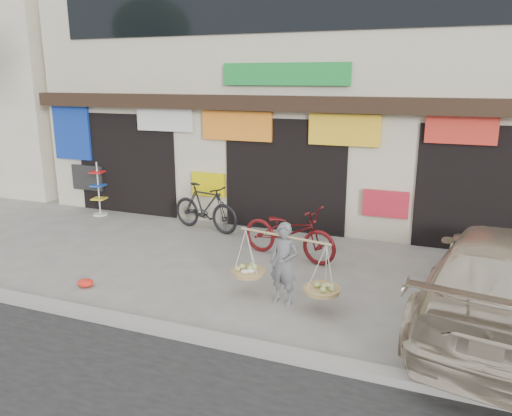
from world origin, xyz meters
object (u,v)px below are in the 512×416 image
at_px(bike_2, 289,232).
at_px(suv, 508,279).
at_px(bike_1, 205,207).
at_px(display_rack, 99,194).
at_px(street_vendor, 284,267).

relative_size(bike_2, suv, 0.39).
height_order(bike_1, display_rack, display_rack).
height_order(street_vendor, display_rack, display_rack).
bearing_deg(display_rack, bike_1, -3.48).
distance_m(street_vendor, bike_1, 4.40).
bearing_deg(bike_1, display_rack, 99.40).
height_order(bike_1, bike_2, bike_1).
bearing_deg(display_rack, suv, -16.87).
bearing_deg(bike_2, display_rack, 90.31).
distance_m(bike_1, bike_2, 2.72).
bearing_deg(street_vendor, bike_2, 116.41).
bearing_deg(street_vendor, bike_1, 144.96).
relative_size(street_vendor, suv, 0.35).
bearing_deg(bike_1, bike_2, -100.90).
bearing_deg(display_rack, street_vendor, -27.76).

